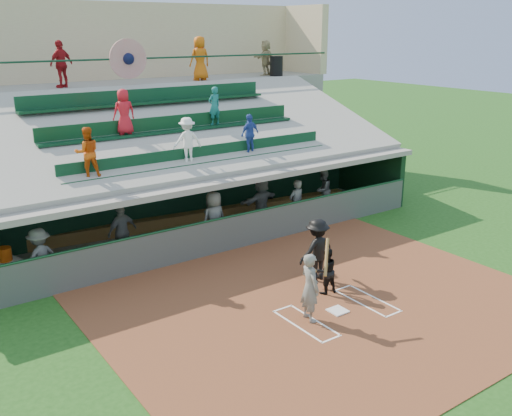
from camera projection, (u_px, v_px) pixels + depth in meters
ground at (338, 312)px, 14.09m from camera, size 100.00×100.00×0.00m
dirt_slab at (324, 304)px, 14.48m from camera, size 11.00×9.00×0.02m
home_plate at (338, 311)px, 14.08m from camera, size 0.43×0.43×0.03m
batters_box_chalk at (338, 311)px, 14.09m from camera, size 2.65×1.85×0.01m
dugout_floor at (201, 234)px, 19.35m from camera, size 16.00×3.50×0.04m
concourse_slab at (119, 138)px, 23.92m from camera, size 20.00×3.00×4.60m
grandstand at (149, 151)px, 21.60m from camera, size 20.40×10.40×7.80m
batter_at_plate at (310, 287)px, 13.44m from camera, size 0.87×0.75×1.95m
catcher at (326, 271)px, 14.90m from camera, size 0.67×0.56×1.25m
home_umpire at (317, 250)px, 15.64m from camera, size 1.14×0.67×1.76m
dugout_bench at (182, 220)px, 20.14m from camera, size 13.60×2.14×0.41m
white_table at (6, 273)px, 15.44m from camera, size 0.92×0.81×0.67m
water_cooler at (5, 254)px, 15.33m from camera, size 0.37×0.37×0.37m
dugout_player_a at (40, 258)px, 15.14m from camera, size 1.22×0.96×1.66m
dugout_player_b at (122, 232)px, 17.03m from camera, size 1.09×0.67×1.73m
dugout_player_c at (214, 219)px, 18.02m from camera, size 0.96×0.70×1.81m
dugout_player_d at (261, 202)px, 19.88m from camera, size 1.72×0.80×1.78m
dugout_player_e at (296, 203)px, 19.83m from camera, size 0.64×0.44×1.69m
dugout_player_f at (323, 190)px, 21.64m from camera, size 0.95×0.85×1.61m
trash_bin at (276, 66)px, 26.38m from camera, size 0.60×0.60×0.90m
concourse_staff_a at (61, 64)px, 20.95m from camera, size 1.09×0.80×1.71m
concourse_staff_b at (200, 58)px, 23.93m from camera, size 0.91×0.61×1.81m
concourse_staff_c at (265, 58)px, 26.62m from camera, size 1.55×1.02×1.60m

